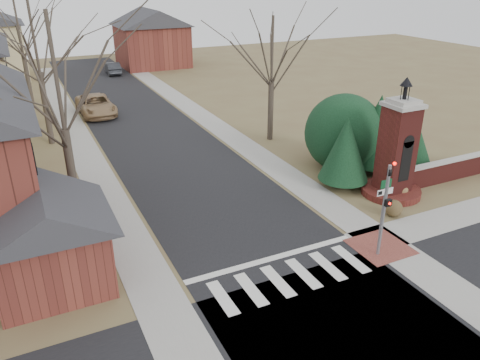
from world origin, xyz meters
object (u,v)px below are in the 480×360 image
sign_post (384,196)px  brick_gate_monument (396,158)px  traffic_signal_pole (385,201)px  pickup_truck (96,105)px  distant_car (113,68)px

sign_post → brick_gate_monument: brick_gate_monument is taller
sign_post → brick_gate_monument: size_ratio=0.42×
traffic_signal_pole → pickup_truck: (-7.06, 27.49, -1.77)m
brick_gate_monument → pickup_truck: (-11.76, 23.07, -1.35)m
distant_car → sign_post: bearing=98.1°
brick_gate_monument → sign_post: bearing=-138.6°
traffic_signal_pole → sign_post: (1.29, 1.41, -0.64)m
traffic_signal_pole → sign_post: bearing=47.6°
pickup_truck → distant_car: 17.40m
traffic_signal_pole → pickup_truck: size_ratio=0.76×
traffic_signal_pole → brick_gate_monument: (4.70, 4.42, -0.42)m
sign_post → traffic_signal_pole: bearing=-132.4°
brick_gate_monument → distant_car: size_ratio=1.53×
brick_gate_monument → pickup_truck: bearing=117.0°
pickup_truck → traffic_signal_pole: bearing=-76.6°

